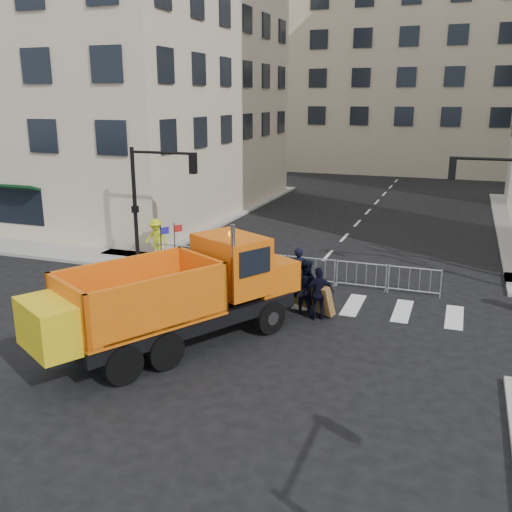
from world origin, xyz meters
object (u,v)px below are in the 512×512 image
(worker, at_px, (156,238))
(plow_truck, at_px, (175,294))
(cop_b, at_px, (305,286))
(cop_a, at_px, (297,272))
(cop_c, at_px, (319,294))

(worker, bearing_deg, plow_truck, -55.43)
(cop_b, xyz_separation_m, worker, (-8.46, 4.24, 0.08))
(cop_a, bearing_deg, cop_b, 71.02)
(cop_c, bearing_deg, cop_b, -64.23)
(cop_a, bearing_deg, plow_truck, 25.96)
(plow_truck, xyz_separation_m, cop_a, (2.19, 5.87, -0.75))
(cop_a, relative_size, worker, 1.03)
(cop_c, xyz_separation_m, worker, (-9.05, 4.63, 0.15))
(plow_truck, bearing_deg, cop_a, 9.06)
(cop_a, distance_m, worker, 8.06)
(cop_a, xyz_separation_m, cop_b, (0.80, -1.74, 0.04))
(cop_a, distance_m, cop_b, 1.91)
(cop_b, bearing_deg, cop_c, 161.16)
(cop_b, height_order, cop_c, cop_b)
(plow_truck, height_order, worker, plow_truck)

